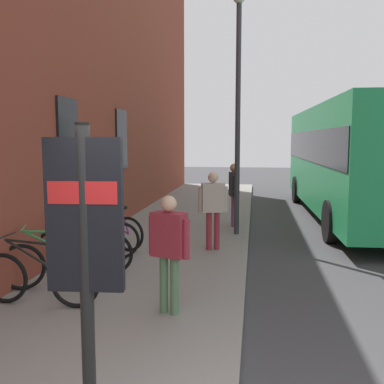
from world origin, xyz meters
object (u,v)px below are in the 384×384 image
(bicycle_under_window, at_px, (83,251))
(street_lamp, at_px, (238,95))
(pedestrian_near_bus, at_px, (213,203))
(pedestrian_by_facade, at_px, (234,188))
(bicycle_by_door, at_px, (93,240))
(bicycle_mid_rack, at_px, (39,278))
(bicycle_beside_lamp, at_px, (58,263))
(bicycle_nearest_sign, at_px, (108,230))
(city_bus, at_px, (352,156))
(pedestrian_crossing_street, at_px, (169,242))
(transit_info_sign, at_px, (85,236))

(bicycle_under_window, height_order, street_lamp, street_lamp)
(pedestrian_near_bus, xyz_separation_m, pedestrian_by_facade, (2.59, -0.31, 0.03))
(bicycle_by_door, distance_m, street_lamp, 4.76)
(bicycle_mid_rack, distance_m, bicycle_by_door, 2.37)
(pedestrian_by_facade, xyz_separation_m, street_lamp, (-0.98, -0.12, 2.30))
(street_lamp, bearing_deg, bicycle_beside_lamp, 149.55)
(bicycle_under_window, height_order, pedestrian_by_facade, pedestrian_by_facade)
(bicycle_nearest_sign, xyz_separation_m, city_bus, (5.16, -5.91, 1.41))
(bicycle_mid_rack, relative_size, bicycle_under_window, 1.00)
(pedestrian_crossing_street, bearing_deg, bicycle_beside_lamp, 68.33)
(pedestrian_by_facade, relative_size, street_lamp, 0.29)
(bicycle_beside_lamp, height_order, city_bus, city_bus)
(bicycle_under_window, xyz_separation_m, bicycle_nearest_sign, (1.71, 0.14, 0.00))
(street_lamp, bearing_deg, pedestrian_near_bus, 165.17)
(transit_info_sign, relative_size, city_bus, 0.23)
(bicycle_mid_rack, xyz_separation_m, bicycle_by_door, (2.37, 0.11, 0.00))
(bicycle_under_window, bearing_deg, bicycle_beside_lamp, 173.94)
(bicycle_under_window, distance_m, pedestrian_by_facade, 5.15)
(transit_info_sign, height_order, pedestrian_by_facade, transit_info_sign)
(bicycle_under_window, relative_size, bicycle_nearest_sign, 1.04)
(pedestrian_crossing_street, height_order, street_lamp, street_lamp)
(bicycle_by_door, distance_m, pedestrian_crossing_street, 3.12)
(pedestrian_near_bus, bearing_deg, pedestrian_crossing_street, 175.96)
(bicycle_under_window, relative_size, city_bus, 0.17)
(street_lamp, bearing_deg, pedestrian_crossing_street, 172.49)
(bicycle_nearest_sign, relative_size, street_lamp, 0.30)
(bicycle_mid_rack, height_order, city_bus, city_bus)
(pedestrian_by_facade, bearing_deg, transit_info_sign, 175.67)
(bicycle_beside_lamp, bearing_deg, bicycle_nearest_sign, 1.21)
(bicycle_mid_rack, relative_size, bicycle_nearest_sign, 1.04)
(bicycle_by_door, xyz_separation_m, transit_info_sign, (-4.97, -1.83, 1.21))
(bicycle_under_window, bearing_deg, transit_info_sign, -157.58)
(bicycle_nearest_sign, distance_m, city_bus, 7.97)
(city_bus, xyz_separation_m, pedestrian_crossing_street, (-8.41, 3.97, -0.84))
(transit_info_sign, xyz_separation_m, pedestrian_by_facade, (8.66, -0.66, -0.59))
(transit_info_sign, distance_m, pedestrian_near_bus, 6.12)
(pedestrian_crossing_street, bearing_deg, city_bus, -25.28)
(bicycle_by_door, xyz_separation_m, pedestrian_near_bus, (1.11, -2.17, 0.60))
(bicycle_beside_lamp, bearing_deg, pedestrian_crossing_street, -111.67)
(transit_info_sign, height_order, pedestrian_crossing_street, transit_info_sign)
(bicycle_beside_lamp, relative_size, transit_info_sign, 0.70)
(bicycle_by_door, height_order, pedestrian_by_facade, pedestrian_by_facade)
(bicycle_beside_lamp, xyz_separation_m, pedestrian_crossing_street, (-0.75, -1.89, 0.57))
(bicycle_by_door, xyz_separation_m, city_bus, (6.03, -5.90, 1.41))
(transit_info_sign, bearing_deg, bicycle_mid_rack, 33.49)
(transit_info_sign, bearing_deg, bicycle_beside_lamp, 28.20)
(bicycle_nearest_sign, height_order, pedestrian_near_bus, pedestrian_near_bus)
(bicycle_beside_lamp, height_order, pedestrian_crossing_street, pedestrian_crossing_street)
(bicycle_by_door, height_order, street_lamp, street_lamp)
(bicycle_mid_rack, bearing_deg, pedestrian_near_bus, -30.70)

